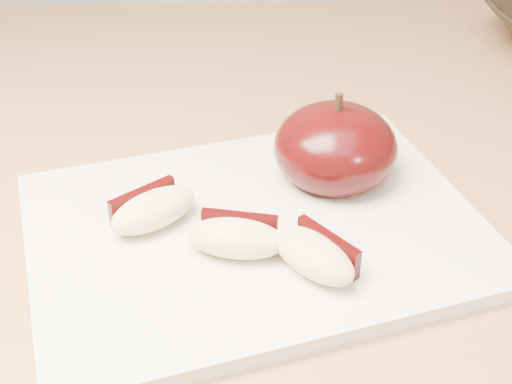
{
  "coord_description": "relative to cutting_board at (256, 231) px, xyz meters",
  "views": [
    {
      "loc": [
        0.05,
        0.02,
        1.19
      ],
      "look_at": [
        0.06,
        0.39,
        0.94
      ],
      "focal_mm": 50.0,
      "sensor_mm": 36.0,
      "label": 1
    }
  ],
  "objects": [
    {
      "name": "cutting_board",
      "position": [
        0.0,
        0.0,
        0.0
      ],
      "size": [
        0.33,
        0.28,
        0.01
      ],
      "primitive_type": "cube",
      "rotation": [
        0.0,
        0.0,
        0.27
      ],
      "color": "silver",
      "rests_on": "island_counter"
    },
    {
      "name": "apple_wedge_a",
      "position": [
        -0.07,
        0.0,
        0.02
      ],
      "size": [
        0.07,
        0.06,
        0.02
      ],
      "rotation": [
        0.0,
        0.0,
        0.65
      ],
      "color": "beige",
      "rests_on": "cutting_board"
    },
    {
      "name": "apple_wedge_c",
      "position": [
        0.03,
        -0.04,
        0.02
      ],
      "size": [
        0.06,
        0.07,
        0.02
      ],
      "rotation": [
        0.0,
        0.0,
        -0.9
      ],
      "color": "beige",
      "rests_on": "cutting_board"
    },
    {
      "name": "back_cabinet",
      "position": [
        -0.06,
        0.81,
        -0.44
      ],
      "size": [
        2.4,
        0.62,
        0.94
      ],
      "color": "silver",
      "rests_on": "ground"
    },
    {
      "name": "apple_half",
      "position": [
        0.06,
        0.06,
        0.03
      ],
      "size": [
        0.11,
        0.11,
        0.07
      ],
      "rotation": [
        0.0,
        0.0,
        0.42
      ],
      "color": "black",
      "rests_on": "cutting_board"
    },
    {
      "name": "apple_wedge_b",
      "position": [
        -0.01,
        -0.03,
        0.02
      ],
      "size": [
        0.07,
        0.04,
        0.02
      ],
      "rotation": [
        0.0,
        0.0,
        -0.22
      ],
      "color": "beige",
      "rests_on": "cutting_board"
    }
  ]
}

